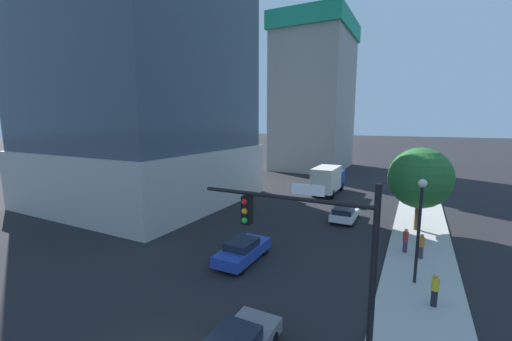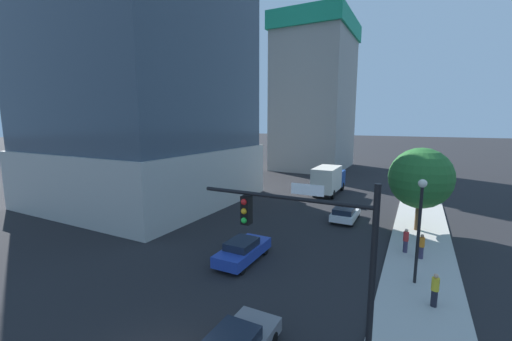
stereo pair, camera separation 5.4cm
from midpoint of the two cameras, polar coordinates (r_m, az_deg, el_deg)
name	(u,v)px [view 1 (the left image)]	position (r m, az deg, el deg)	size (l,w,h in m)	color
sidewalk	(420,235)	(27.85, 27.54, -10.37)	(4.02, 120.00, 0.15)	#B2AFA8
construction_building	(315,88)	(61.32, 10.56, 14.41)	(16.83, 16.94, 33.41)	#9E9B93
traffic_light_pole	(313,244)	(10.82, 10.19, -12.99)	(6.20, 0.48, 6.83)	black
street_lamp	(420,216)	(18.74, 27.47, -7.29)	(0.44, 0.44, 5.69)	black
street_tree	(420,178)	(27.89, 27.54, -1.21)	(4.78, 4.78, 6.62)	brown
car_blue	(243,250)	(20.53, -2.49, -14.24)	(1.84, 4.52, 1.43)	#233D9E
car_white	(345,213)	(29.39, 15.74, -7.44)	(1.95, 4.20, 1.33)	silver
box_truck	(328,179)	(39.08, 12.85, -1.48)	(2.49, 7.22, 3.43)	#1E4799
pedestrian_yellow_shirt	(435,289)	(17.87, 29.58, -18.23)	(0.34, 0.34, 1.63)	black
pedestrian_orange_shirt	(421,246)	(23.03, 27.69, -12.02)	(0.34, 0.34, 1.61)	#38334C
pedestrian_red_shirt	(405,240)	(23.59, 25.38, -11.34)	(0.34, 0.34, 1.62)	#38334C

